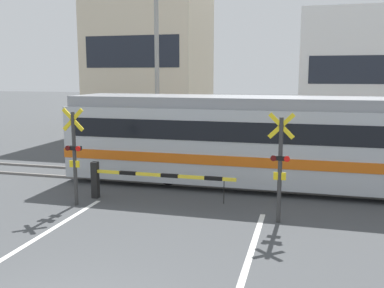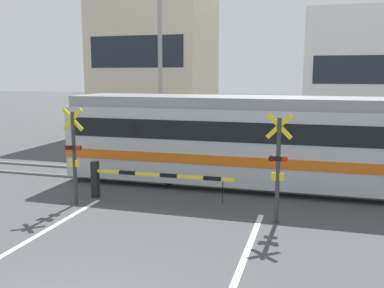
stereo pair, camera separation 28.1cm
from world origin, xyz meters
name	(u,v)px [view 2 (the right image)]	position (x,y,z in m)	size (l,w,h in m)	color
rail_track_near	(197,186)	(0.00, 8.99, 0.04)	(50.00, 0.10, 0.08)	gray
rail_track_far	(207,176)	(0.00, 10.43, 0.04)	(50.00, 0.10, 0.08)	gray
commuter_train	(349,143)	(4.91, 9.71, 1.66)	(19.19, 2.81, 3.09)	#B7BCC1
crossing_barrier_near	(132,177)	(-1.51, 6.90, 0.73)	(4.55, 0.20, 1.15)	black
crossing_barrier_far	(257,149)	(1.51, 13.00, 0.73)	(4.55, 0.20, 1.15)	black
crossing_signal_left	(74,152)	(-2.95, 6.07, 1.59)	(0.68, 0.15, 2.89)	#333333
crossing_signal_right	(278,163)	(2.95, 6.07, 1.59)	(0.68, 0.15, 2.89)	#333333
pedestrian	(249,134)	(0.76, 15.64, 1.01)	(0.38, 0.23, 1.74)	#33384C
building_left_of_street	(156,61)	(-6.65, 22.75, 4.71)	(7.09, 6.90, 9.42)	beige
building_right_of_street	(359,77)	(6.22, 22.75, 3.71)	(6.24, 6.90, 7.42)	white
utility_pole_streetside	(160,66)	(-3.70, 15.50, 4.23)	(0.22, 0.22, 8.46)	gray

